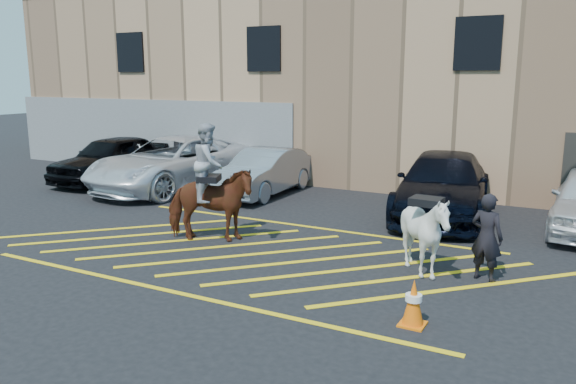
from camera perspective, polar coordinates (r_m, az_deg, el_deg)
The scene contains 11 objects.
ground at distance 12.19m, azimuth -2.49°, elevation -5.95°, with size 90.00×90.00×0.00m, color black.
car_black_suv at distance 20.91m, azimuth -17.45°, elevation 3.25°, with size 1.94×4.81×1.64m, color black.
car_white_pickup at distance 19.01m, azimuth -11.53°, elevation 2.89°, with size 2.87×6.22×1.73m, color white.
car_silver_sedan at distance 17.79m, azimuth -2.40°, elevation 2.06°, with size 1.52×4.37×1.44m, color #8F949C.
car_blue_suv at distance 15.64m, azimuth 15.48°, elevation 0.68°, with size 2.30×5.65×1.64m, color black.
handler at distance 10.86m, azimuth 19.54°, elevation -4.35°, with size 0.59×0.39×1.63m, color black.
warehouse at distance 22.79m, azimuth 13.05°, elevation 11.28°, with size 32.42×10.20×7.30m.
hatching_zone at distance 11.94m, azimuth -3.22°, elevation -6.30°, with size 12.60×5.12×0.01m.
mounted_bay at distance 12.69m, azimuth -7.98°, elevation -0.27°, with size 2.24×1.64×2.69m.
saddled_white at distance 10.78m, azimuth 13.74°, elevation -4.14°, with size 1.39×1.54×1.60m.
traffic_cone at distance 8.77m, azimuth 12.63°, elevation -10.88°, with size 0.39×0.39×0.73m.
Camera 1 is at (5.87, -10.02, 3.68)m, focal length 35.00 mm.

